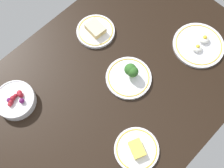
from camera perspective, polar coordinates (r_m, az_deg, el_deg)
name	(u,v)px	position (r cm, az deg, el deg)	size (l,w,h in cm)	color
dining_table	(112,87)	(122.15, 0.00, -0.71)	(132.68, 86.88, 4.00)	black
plate_broccoli	(129,76)	(119.94, 3.49, 1.63)	(19.53, 19.53, 8.32)	silver
plate_eggs	(199,45)	(133.63, 17.01, 7.55)	(22.94, 22.94, 4.56)	silver
plate_cheese	(137,149)	(112.55, 4.96, -12.92)	(17.45, 17.45, 3.81)	silver
bowl_berries	(15,100)	(121.95, -18.80, -3.08)	(16.32, 16.32, 6.13)	silver
plate_sandwich	(96,31)	(131.38, -3.31, 10.64)	(17.46, 17.46, 4.75)	silver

